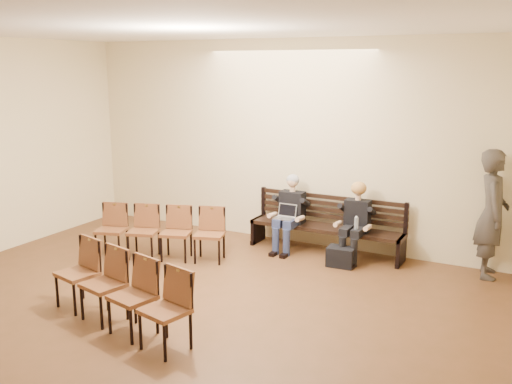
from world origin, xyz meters
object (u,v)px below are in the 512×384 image
(seated_woman, at_px, (355,226))
(laptop, at_px, (284,219))
(water_bottle, at_px, (356,230))
(chair_row_front, at_px, (160,233))
(bench, at_px, (325,239))
(chair_row_back, at_px, (117,291))
(passerby, at_px, (493,204))
(seated_man, at_px, (290,214))
(bag, at_px, (341,257))

(seated_woman, height_order, laptop, seated_woman)
(water_bottle, relative_size, chair_row_front, 0.10)
(water_bottle, bearing_deg, chair_row_front, -157.84)
(bench, relative_size, water_bottle, 12.16)
(chair_row_front, xyz_separation_m, chair_row_back, (1.06, -2.23, 0.02))
(passerby, height_order, chair_row_front, passerby)
(bench, xyz_separation_m, seated_woman, (0.54, -0.12, 0.34))
(bench, distance_m, water_bottle, 0.78)
(water_bottle, bearing_deg, seated_man, 170.07)
(bench, height_order, seated_man, seated_man)
(bag, height_order, passerby, passerby)
(seated_man, bearing_deg, passerby, 4.04)
(laptop, xyz_separation_m, bag, (1.07, -0.21, -0.41))
(bag, bearing_deg, seated_man, 159.48)
(seated_man, xyz_separation_m, bag, (1.05, -0.39, -0.46))
(seated_man, bearing_deg, chair_row_front, -140.12)
(bag, relative_size, chair_row_back, 0.19)
(bench, xyz_separation_m, bag, (0.45, -0.51, -0.07))
(bag, xyz_separation_m, chair_row_front, (-2.72, -0.99, 0.28))
(seated_woman, height_order, bag, seated_woman)
(water_bottle, distance_m, bag, 0.47)
(passerby, xyz_separation_m, chair_row_back, (-3.71, -3.83, -0.64))
(chair_row_front, bearing_deg, bag, 1.53)
(chair_row_front, bearing_deg, seated_woman, 7.80)
(water_bottle, height_order, chair_row_front, chair_row_front)
(seated_man, bearing_deg, bag, -20.52)
(bag, height_order, chair_row_front, chair_row_front)
(bench, bearing_deg, water_bottle, -28.22)
(passerby, height_order, chair_row_back, passerby)
(seated_woman, xyz_separation_m, passerby, (1.97, 0.22, 0.52))
(water_bottle, distance_m, passerby, 2.01)
(bench, distance_m, passerby, 2.66)
(passerby, bearing_deg, seated_woman, 86.21)
(bench, relative_size, laptop, 8.09)
(bench, bearing_deg, seated_man, -168.68)
(passerby, distance_m, chair_row_back, 5.37)
(water_bottle, height_order, chair_row_back, chair_row_back)
(bench, xyz_separation_m, water_bottle, (0.62, -0.33, 0.33))
(seated_woman, xyz_separation_m, bag, (-0.09, -0.39, -0.41))
(laptop, distance_m, passerby, 3.20)
(laptop, relative_size, bag, 0.77)
(water_bottle, bearing_deg, seated_woman, 110.98)
(seated_woman, bearing_deg, passerby, 6.37)
(passerby, bearing_deg, water_bottle, 92.77)
(bench, xyz_separation_m, passerby, (2.51, 0.10, 0.87))
(laptop, bearing_deg, water_bottle, -7.46)
(seated_man, relative_size, chair_row_front, 0.58)
(laptop, bearing_deg, chair_row_back, -105.81)
(bag, bearing_deg, bench, 131.46)
(seated_man, distance_m, water_bottle, 1.24)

